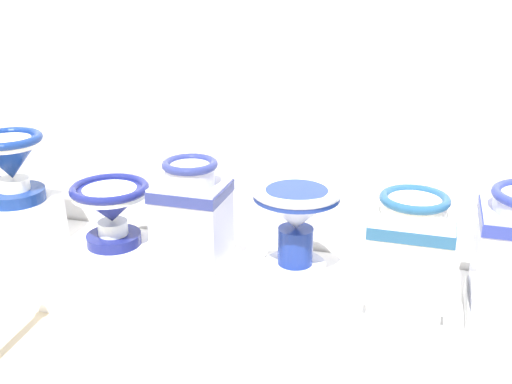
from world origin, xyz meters
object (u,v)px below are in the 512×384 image
at_px(antique_toilet_pale_glazed, 111,205).
at_px(antique_toilet_central_ornate, 192,211).
at_px(antique_toilet_tall_cobalt, 296,214).
at_px(plinth_block_tall_cobalt, 294,283).
at_px(plinth_block_squat_floral, 405,298).
at_px(plinth_block_rightmost, 20,226).
at_px(plinth_block_central_ornate, 194,268).
at_px(antique_toilet_rightmost, 10,161).
at_px(plinth_block_pale_glazed, 115,252).
at_px(antique_toilet_squat_floral, 410,243).

xyz_separation_m(antique_toilet_pale_glazed, antique_toilet_central_ornate, (0.44, -0.06, 0.05)).
bearing_deg(antique_toilet_pale_glazed, antique_toilet_tall_cobalt, -3.07).
height_order(plinth_block_tall_cobalt, plinth_block_squat_floral, plinth_block_tall_cobalt).
bearing_deg(plinth_block_squat_floral, antique_toilet_central_ornate, -177.74).
height_order(plinth_block_rightmost, plinth_block_central_ornate, plinth_block_rightmost).
height_order(antique_toilet_rightmost, plinth_block_central_ornate, antique_toilet_rightmost).
bearing_deg(plinth_block_pale_glazed, plinth_block_rightmost, -175.08).
distance_m(antique_toilet_rightmost, antique_toilet_pale_glazed, 0.54).
height_order(antique_toilet_pale_glazed, antique_toilet_central_ornate, antique_toilet_central_ornate).
height_order(plinth_block_rightmost, antique_toilet_tall_cobalt, antique_toilet_tall_cobalt).
relative_size(plinth_block_rightmost, plinth_block_tall_cobalt, 0.96).
xyz_separation_m(plinth_block_rightmost, plinth_block_pale_glazed, (0.50, 0.04, -0.09)).
bearing_deg(antique_toilet_pale_glazed, antique_toilet_squat_floral, -1.06).
bearing_deg(antique_toilet_pale_glazed, plinth_block_squat_floral, -1.06).
bearing_deg(plinth_block_central_ornate, plinth_block_rightmost, 178.78).
relative_size(plinth_block_pale_glazed, plinth_block_squat_floral, 1.08).
bearing_deg(plinth_block_rightmost, plinth_block_squat_floral, 0.53).
xyz_separation_m(plinth_block_central_ornate, antique_toilet_squat_floral, (0.95, 0.04, 0.24)).
relative_size(plinth_block_rightmost, antique_toilet_squat_floral, 0.86).
distance_m(antique_toilet_rightmost, plinth_block_central_ornate, 1.04).
bearing_deg(plinth_block_pale_glazed, plinth_block_central_ornate, -8.12).
distance_m(antique_toilet_rightmost, antique_toilet_squat_floral, 1.90).
bearing_deg(plinth_block_central_ornate, antique_toilet_squat_floral, 2.26).
bearing_deg(plinth_block_squat_floral, antique_toilet_pale_glazed, 178.94).
height_order(antique_toilet_central_ornate, plinth_block_squat_floral, antique_toilet_central_ornate).
xyz_separation_m(plinth_block_tall_cobalt, antique_toilet_tall_cobalt, (0.00, 0.00, 0.33)).
distance_m(plinth_block_central_ornate, antique_toilet_central_ornate, 0.29).
distance_m(plinth_block_pale_glazed, antique_toilet_squat_floral, 1.41).
xyz_separation_m(plinth_block_rightmost, antique_toilet_squat_floral, (1.89, 0.02, 0.15)).
relative_size(plinth_block_pale_glazed, antique_toilet_pale_glazed, 0.90).
bearing_deg(antique_toilet_central_ornate, antique_toilet_tall_cobalt, 1.72).
distance_m(antique_toilet_pale_glazed, antique_toilet_central_ornate, 0.45).
relative_size(antique_toilet_tall_cobalt, plinth_block_squat_floral, 1.34).
bearing_deg(plinth_block_tall_cobalt, antique_toilet_pale_glazed, 176.93).
bearing_deg(plinth_block_squat_floral, plinth_block_central_ornate, -177.74).
bearing_deg(plinth_block_rightmost, antique_toilet_rightmost, 180.00).
xyz_separation_m(plinth_block_rightmost, antique_toilet_tall_cobalt, (1.42, -0.01, 0.24)).
xyz_separation_m(plinth_block_rightmost, plinth_block_squat_floral, (1.89, 0.02, -0.10)).
relative_size(plinth_block_pale_glazed, antique_toilet_tall_cobalt, 0.81).
distance_m(plinth_block_pale_glazed, antique_toilet_tall_cobalt, 0.97).
bearing_deg(antique_toilet_rightmost, plinth_block_central_ornate, -1.22).
xyz_separation_m(antique_toilet_rightmost, plinth_block_central_ornate, (0.94, -0.02, -0.43)).
xyz_separation_m(antique_toilet_central_ornate, plinth_block_squat_floral, (0.95, 0.04, -0.31)).
height_order(antique_toilet_tall_cobalt, plinth_block_squat_floral, antique_toilet_tall_cobalt).
distance_m(plinth_block_rightmost, antique_toilet_central_ornate, 0.97).
bearing_deg(antique_toilet_squat_floral, antique_toilet_central_ornate, -177.74).
distance_m(plinth_block_pale_glazed, plinth_block_central_ornate, 0.45).
relative_size(antique_toilet_rightmost, plinth_block_squat_floral, 1.09).
bearing_deg(plinth_block_pale_glazed, plinth_block_tall_cobalt, -3.07).
relative_size(antique_toilet_rightmost, plinth_block_central_ornate, 0.91).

